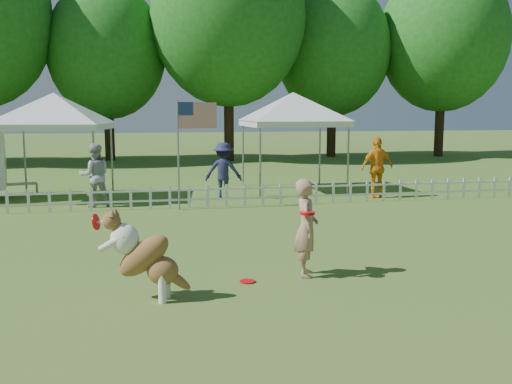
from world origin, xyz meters
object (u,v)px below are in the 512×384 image
handler (306,228)px  spectator_a (95,175)px  canopy_tent_right (293,143)px  frisbee_on_turf (247,281)px  flag_pole (178,155)px  canopy_tent_left (56,148)px  dog (145,256)px  spectator_b (223,171)px  spectator_c (377,167)px

handler → spectator_a: (-3.67, 7.34, 0.08)m
handler → spectator_a: bearing=40.1°
handler → canopy_tent_right: size_ratio=0.50×
frisbee_on_turf → flag_pole: size_ratio=0.08×
flag_pole → handler: bearing=-82.5°
canopy_tent_left → dog: bearing=-68.7°
handler → spectator_b: (-0.13, 8.01, 0.06)m
canopy_tent_right → flag_pole: canopy_tent_right is taller
spectator_a → spectator_b: size_ratio=1.03×
frisbee_on_turf → canopy_tent_right: canopy_tent_right is taller
handler → canopy_tent_left: size_ratio=0.51×
canopy_tent_right → spectator_a: (-5.98, -1.97, -0.68)m
flag_pole → spectator_c: size_ratio=1.57×
handler → spectator_c: (4.33, 7.34, 0.14)m
frisbee_on_turf → spectator_a: size_ratio=0.14×
spectator_a → spectator_c: size_ratio=0.93×
flag_pole → spectator_a: flag_pole is taller
flag_pole → frisbee_on_turf: bearing=-91.0°
frisbee_on_turf → spectator_c: spectator_c is taller
canopy_tent_left → spectator_a: 2.07m
dog → spectator_b: size_ratio=0.74×
dog → canopy_tent_left: (-2.39, 9.59, 0.88)m
canopy_tent_right → flag_pole: bearing=-143.1°
flag_pole → canopy_tent_right: bearing=31.4°
spectator_c → spectator_b: bearing=-18.8°
dog → canopy_tent_right: canopy_tent_right is taller
handler → canopy_tent_right: canopy_tent_right is taller
canopy_tent_right → spectator_b: size_ratio=1.86×
flag_pole → spectator_b: bearing=43.2°
canopy_tent_left → canopy_tent_right: 7.15m
dog → frisbee_on_turf: size_ratio=5.16×
handler → spectator_b: bearing=14.4°
handler → canopy_tent_left: 10.17m
spectator_c → spectator_a: bearing=-10.2°
dog → canopy_tent_left: bearing=121.4°
canopy_tent_left → spectator_c: (9.17, -1.58, -0.59)m
flag_pole → spectator_b: (1.40, 1.61, -0.59)m
flag_pole → dog: bearing=-103.4°
handler → flag_pole: (-1.52, 6.40, 0.65)m
canopy_tent_right → frisbee_on_turf: bearing=-109.4°
frisbee_on_turf → canopy_tent_left: size_ratio=0.08×
canopy_tent_right → flag_pole: size_ratio=1.08×
flag_pole → spectator_a: (-2.15, 0.94, -0.57)m
dog → flag_pole: size_ratio=0.43×
frisbee_on_turf → flag_pole: (-0.56, 6.57, 1.40)m
canopy_tent_left → spectator_c: bearing=-2.4°
spectator_c → frisbee_on_turf: bearing=44.6°
dog → canopy_tent_left: size_ratio=0.41×
dog → canopy_tent_right: 11.09m
frisbee_on_turf → spectator_a: spectator_a is taller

